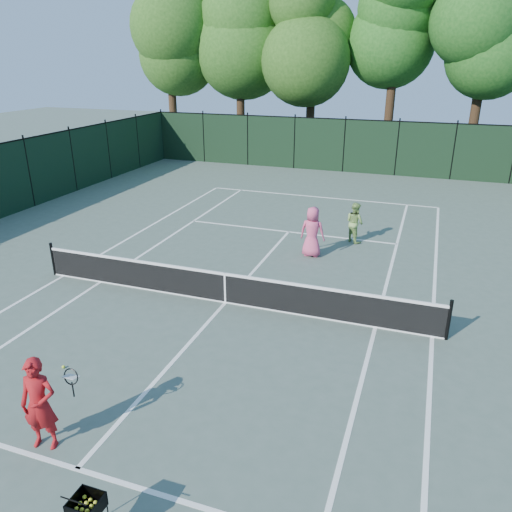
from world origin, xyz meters
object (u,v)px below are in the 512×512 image
(player_green, at_px, (355,222))
(loose_ball_midcourt, at_px, (63,367))
(player_pink, at_px, (312,232))
(coach, at_px, (40,404))
(ball_hopper, at_px, (86,506))

(player_green, distance_m, loose_ball_midcourt, 11.31)
(player_green, bearing_deg, loose_ball_midcourt, 104.66)
(player_pink, bearing_deg, coach, 79.79)
(player_green, bearing_deg, player_pink, 98.64)
(coach, xyz_separation_m, loose_ball_midcourt, (-1.29, 2.01, -0.84))
(coach, bearing_deg, loose_ball_midcourt, 109.11)
(player_pink, xyz_separation_m, loose_ball_midcourt, (-3.58, -8.34, -0.83))
(coach, relative_size, loose_ball_midcourt, 25.74)
(coach, xyz_separation_m, ball_hopper, (1.92, -1.32, -0.22))
(player_green, height_order, loose_ball_midcourt, player_green)
(coach, relative_size, player_pink, 1.01)
(coach, bearing_deg, ball_hopper, -48.15)
(loose_ball_midcourt, bearing_deg, coach, -57.28)
(player_pink, height_order, ball_hopper, player_pink)
(player_green, xyz_separation_m, loose_ball_midcourt, (-4.71, -10.26, -0.71))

